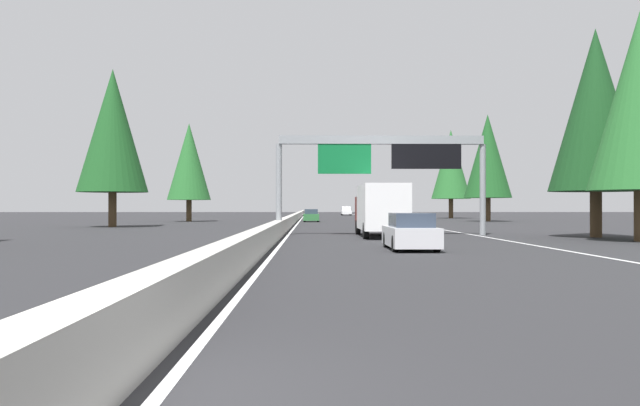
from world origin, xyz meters
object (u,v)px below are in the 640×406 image
(conifer_right_near, at_px, (596,110))
(conifer_left_mid, at_px, (189,162))
(conifer_left_near, at_px, (113,131))
(sign_gantry_overhead, at_px, (384,156))
(pickup_mid_right, at_px, (346,211))
(conifer_right_foreground, at_px, (640,101))
(conifer_right_mid, at_px, (488,156))
(sedan_distant_a, at_px, (311,216))
(box_truck_mid_left, at_px, (380,209))
(sedan_mid_center, at_px, (410,233))
(conifer_right_far, at_px, (451,164))

(conifer_right_near, distance_m, conifer_left_mid, 50.88)
(conifer_left_near, xyz_separation_m, conifer_left_mid, (21.08, -2.60, -1.19))
(conifer_right_near, bearing_deg, sign_gantry_overhead, 77.09)
(sign_gantry_overhead, xyz_separation_m, conifer_left_near, (16.94, 21.48, 3.50))
(sign_gantry_overhead, xyz_separation_m, pickup_mid_right, (96.21, -2.96, -3.86))
(conifer_left_mid, bearing_deg, conifer_left_near, 172.96)
(conifer_right_foreground, height_order, conifer_right_mid, conifer_right_mid)
(conifer_right_near, bearing_deg, conifer_left_mid, 36.88)
(sign_gantry_overhead, bearing_deg, sedan_distant_a, 6.81)
(box_truck_mid_left, bearing_deg, conifer_right_mid, -23.24)
(sedan_mid_center, distance_m, conifer_right_mid, 54.46)
(pickup_mid_right, height_order, conifer_left_mid, conifer_left_mid)
(sedan_distant_a, xyz_separation_m, pickup_mid_right, (59.56, -7.34, 0.23))
(conifer_right_near, relative_size, conifer_left_near, 0.87)
(sign_gantry_overhead, relative_size, conifer_right_mid, 0.99)
(sign_gantry_overhead, distance_m, box_truck_mid_left, 3.71)
(conifer_left_near, distance_m, conifer_left_mid, 21.27)
(sign_gantry_overhead, distance_m, conifer_left_mid, 42.51)
(conifer_right_mid, height_order, conifer_left_near, conifer_left_near)
(sedan_distant_a, bearing_deg, conifer_left_mid, 84.60)
(conifer_right_mid, bearing_deg, pickup_mid_right, 13.32)
(conifer_right_mid, bearing_deg, conifer_left_near, 118.94)
(sedan_mid_center, xyz_separation_m, conifer_left_mid, (51.14, 18.44, 6.41))
(conifer_left_near, bearing_deg, sedan_mid_center, -145.01)
(conifer_left_near, height_order, conifer_left_mid, conifer_left_near)
(conifer_right_far, bearing_deg, sedan_distant_a, 137.55)
(sedan_distant_a, distance_m, conifer_left_mid, 15.91)
(sedan_distant_a, height_order, conifer_left_mid, conifer_left_mid)
(box_truck_mid_left, height_order, pickup_mid_right, box_truck_mid_left)
(conifer_left_mid, bearing_deg, sedan_mid_center, -160.18)
(sedan_distant_a, distance_m, conifer_right_near, 42.96)
(conifer_right_foreground, bearing_deg, sedan_mid_center, 116.09)
(box_truck_mid_left, xyz_separation_m, conifer_left_near, (18.83, 21.04, 6.67))
(conifer_right_foreground, height_order, conifer_right_near, conifer_right_near)
(box_truck_mid_left, xyz_separation_m, pickup_mid_right, (98.10, -3.40, -0.70))
(sedan_distant_a, distance_m, conifer_right_foreground, 47.08)
(conifer_right_mid, relative_size, conifer_left_near, 0.94)
(box_truck_mid_left, height_order, conifer_right_near, conifer_right_near)
(pickup_mid_right, relative_size, conifer_left_mid, 0.48)
(box_truck_mid_left, height_order, sedan_distant_a, box_truck_mid_left)
(box_truck_mid_left, relative_size, conifer_left_near, 0.62)
(conifer_right_far, xyz_separation_m, conifer_left_near, (-43.20, 38.58, 0.01))
(sedan_distant_a, height_order, pickup_mid_right, pickup_mid_right)
(sedan_mid_center, height_order, conifer_right_near, conifer_right_near)
(conifer_right_foreground, xyz_separation_m, conifer_left_near, (24.00, 33.44, 1.28))
(conifer_right_mid, distance_m, conifer_left_mid, 35.61)
(sedan_distant_a, bearing_deg, conifer_right_far, -42.45)
(pickup_mid_right, distance_m, conifer_right_mid, 60.14)
(box_truck_mid_left, bearing_deg, conifer_left_near, 48.18)
(sedan_mid_center, relative_size, pickup_mid_right, 0.79)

